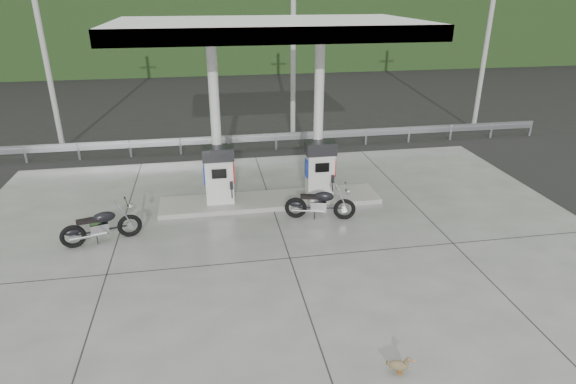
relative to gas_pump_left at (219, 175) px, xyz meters
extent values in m
plane|color=black|center=(1.60, -2.50, -1.07)|extent=(160.00, 160.00, 0.00)
cube|color=slate|center=(1.60, -2.50, -1.06)|extent=(18.00, 14.00, 0.02)
cube|color=gray|center=(1.60, 0.00, -0.98)|extent=(7.00, 1.40, 0.15)
cylinder|color=silver|center=(0.00, 0.40, 1.60)|extent=(0.30, 0.30, 5.00)
cylinder|color=silver|center=(3.20, 0.40, 1.60)|extent=(0.30, 0.30, 5.00)
cube|color=white|center=(1.60, 0.00, 4.30)|extent=(8.50, 5.00, 0.40)
cube|color=black|center=(1.60, 9.00, -1.07)|extent=(60.00, 7.00, 0.01)
cylinder|color=gray|center=(-6.40, 7.00, 2.93)|extent=(0.22, 0.22, 8.00)
cylinder|color=gray|center=(3.60, 7.00, 2.93)|extent=(0.22, 0.22, 8.00)
cylinder|color=gray|center=(12.60, 7.00, 2.93)|extent=(0.22, 0.22, 8.00)
cube|color=black|center=(1.60, 27.50, 1.93)|extent=(80.00, 6.00, 6.00)
camera|label=1|loc=(-0.27, -13.99, 5.35)|focal=30.00mm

